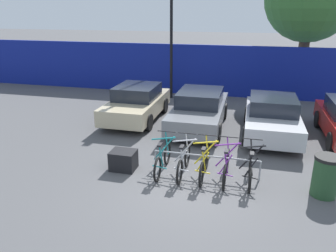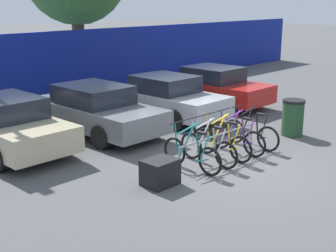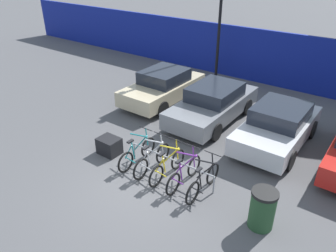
{
  "view_description": "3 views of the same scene",
  "coord_description": "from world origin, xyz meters",
  "px_view_note": "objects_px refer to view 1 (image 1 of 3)",
  "views": [
    {
      "loc": [
        1.24,
        -7.37,
        4.28
      ],
      "look_at": [
        -1.17,
        2.31,
        0.71
      ],
      "focal_mm": 35.0,
      "sensor_mm": 36.0,
      "label": 1
    },
    {
      "loc": [
        -8.47,
        -6.0,
        3.76
      ],
      "look_at": [
        -0.77,
        1.37,
        0.85
      ],
      "focal_mm": 50.0,
      "sensor_mm": 36.0,
      "label": 2
    },
    {
      "loc": [
        4.88,
        -5.71,
        5.9
      ],
      "look_at": [
        -0.86,
        2.1,
        0.64
      ],
      "focal_mm": 35.0,
      "sensor_mm": 36.0,
      "label": 3
    }
  ],
  "objects_px": {
    "bicycle_yellow": "(204,164)",
    "lamp_post": "(171,15)",
    "bicycle_purple": "(226,166)",
    "bicycle_teal": "(163,159)",
    "bicycle_silver": "(184,162)",
    "car_silver": "(272,117)",
    "trash_bin": "(326,176)",
    "car_grey": "(199,109)",
    "car_beige": "(137,103)",
    "cargo_crate": "(123,160)",
    "bike_rack": "(206,159)",
    "bicycle_black": "(250,169)"
  },
  "relations": [
    {
      "from": "bicycle_teal",
      "to": "car_silver",
      "type": "bearing_deg",
      "value": 46.98
    },
    {
      "from": "bicycle_purple",
      "to": "lamp_post",
      "type": "relative_size",
      "value": 0.24
    },
    {
      "from": "cargo_crate",
      "to": "bicycle_yellow",
      "type": "bearing_deg",
      "value": 2.54
    },
    {
      "from": "bicycle_purple",
      "to": "bicycle_teal",
      "type": "bearing_deg",
      "value": -176.09
    },
    {
      "from": "bicycle_silver",
      "to": "cargo_crate",
      "type": "height_order",
      "value": "bicycle_silver"
    },
    {
      "from": "bike_rack",
      "to": "bicycle_silver",
      "type": "height_order",
      "value": "bicycle_silver"
    },
    {
      "from": "car_beige",
      "to": "trash_bin",
      "type": "xyz_separation_m",
      "value": [
        6.32,
        -4.48,
        -0.17
      ]
    },
    {
      "from": "lamp_post",
      "to": "cargo_crate",
      "type": "bearing_deg",
      "value": -86.06
    },
    {
      "from": "bicycle_silver",
      "to": "car_grey",
      "type": "relative_size",
      "value": 0.39
    },
    {
      "from": "bike_rack",
      "to": "car_grey",
      "type": "xyz_separation_m",
      "value": [
        -0.78,
        3.84,
        0.22
      ]
    },
    {
      "from": "bicycle_silver",
      "to": "car_beige",
      "type": "height_order",
      "value": "car_beige"
    },
    {
      "from": "car_beige",
      "to": "bike_rack",
      "type": "bearing_deg",
      "value": -50.46
    },
    {
      "from": "lamp_post",
      "to": "bicycle_silver",
      "type": "bearing_deg",
      "value": -74.16
    },
    {
      "from": "bicycle_teal",
      "to": "bicycle_yellow",
      "type": "relative_size",
      "value": 1.0
    },
    {
      "from": "bike_rack",
      "to": "cargo_crate",
      "type": "distance_m",
      "value": 2.32
    },
    {
      "from": "trash_bin",
      "to": "car_grey",
      "type": "bearing_deg",
      "value": 131.34
    },
    {
      "from": "bicycle_purple",
      "to": "cargo_crate",
      "type": "xyz_separation_m",
      "value": [
        -2.85,
        -0.1,
        -0.1
      ]
    },
    {
      "from": "bicycle_purple",
      "to": "car_grey",
      "type": "xyz_separation_m",
      "value": [
        -1.34,
        3.99,
        0.31
      ]
    },
    {
      "from": "bicycle_purple",
      "to": "bicycle_silver",
      "type": "bearing_deg",
      "value": -176.09
    },
    {
      "from": "car_grey",
      "to": "trash_bin",
      "type": "xyz_separation_m",
      "value": [
        3.71,
        -4.22,
        -0.17
      ]
    },
    {
      "from": "bicycle_teal",
      "to": "car_silver",
      "type": "relative_size",
      "value": 0.42
    },
    {
      "from": "bicycle_purple",
      "to": "car_silver",
      "type": "relative_size",
      "value": 0.42
    },
    {
      "from": "car_grey",
      "to": "car_silver",
      "type": "distance_m",
      "value": 2.65
    },
    {
      "from": "lamp_post",
      "to": "car_beige",
      "type": "bearing_deg",
      "value": -98.32
    },
    {
      "from": "bicycle_teal",
      "to": "bicycle_purple",
      "type": "bearing_deg",
      "value": -3.72
    },
    {
      "from": "bicycle_silver",
      "to": "bicycle_black",
      "type": "distance_m",
      "value": 1.76
    },
    {
      "from": "bicycle_yellow",
      "to": "lamp_post",
      "type": "xyz_separation_m",
      "value": [
        -2.83,
        7.97,
        3.62
      ]
    },
    {
      "from": "bicycle_silver",
      "to": "bicycle_purple",
      "type": "bearing_deg",
      "value": 0.74
    },
    {
      "from": "cargo_crate",
      "to": "lamp_post",
      "type": "bearing_deg",
      "value": 93.94
    },
    {
      "from": "bicycle_black",
      "to": "lamp_post",
      "type": "distance_m",
      "value": 9.64
    },
    {
      "from": "bicycle_yellow",
      "to": "cargo_crate",
      "type": "bearing_deg",
      "value": -177.11
    },
    {
      "from": "car_beige",
      "to": "trash_bin",
      "type": "distance_m",
      "value": 7.75
    },
    {
      "from": "car_silver",
      "to": "cargo_crate",
      "type": "xyz_separation_m",
      "value": [
        -4.14,
        -3.8,
        -0.42
      ]
    },
    {
      "from": "bicycle_yellow",
      "to": "car_grey",
      "type": "bearing_deg",
      "value": 101.18
    },
    {
      "from": "bicycle_yellow",
      "to": "bicycle_purple",
      "type": "distance_m",
      "value": 0.58
    },
    {
      "from": "bicycle_black",
      "to": "trash_bin",
      "type": "xyz_separation_m",
      "value": [
        1.75,
        -0.22,
        0.14
      ]
    },
    {
      "from": "bicycle_silver",
      "to": "car_grey",
      "type": "distance_m",
      "value": 4.01
    },
    {
      "from": "bicycle_teal",
      "to": "bicycle_silver",
      "type": "distance_m",
      "value": 0.59
    },
    {
      "from": "bicycle_purple",
      "to": "car_silver",
      "type": "bearing_deg",
      "value": 74.61
    },
    {
      "from": "bicycle_silver",
      "to": "car_silver",
      "type": "xyz_separation_m",
      "value": [
        2.44,
        3.7,
        0.31
      ]
    },
    {
      "from": "bicycle_teal",
      "to": "bicycle_purple",
      "type": "xyz_separation_m",
      "value": [
        1.73,
        0.0,
        0.0
      ]
    },
    {
      "from": "car_grey",
      "to": "lamp_post",
      "type": "relative_size",
      "value": 0.6
    },
    {
      "from": "bike_rack",
      "to": "bicycle_black",
      "type": "height_order",
      "value": "bicycle_black"
    },
    {
      "from": "bike_rack",
      "to": "car_silver",
      "type": "xyz_separation_m",
      "value": [
        1.85,
        3.55,
        0.22
      ]
    },
    {
      "from": "trash_bin",
      "to": "bicycle_yellow",
      "type": "bearing_deg",
      "value": 175.65
    },
    {
      "from": "bicycle_yellow",
      "to": "bicycle_silver",
      "type": "bearing_deg",
      "value": -179.64
    },
    {
      "from": "bicycle_yellow",
      "to": "cargo_crate",
      "type": "relative_size",
      "value": 2.44
    },
    {
      "from": "bicycle_purple",
      "to": "car_beige",
      "type": "relative_size",
      "value": 0.42
    },
    {
      "from": "bicycle_yellow",
      "to": "lamp_post",
      "type": "distance_m",
      "value": 9.2
    },
    {
      "from": "bicycle_black",
      "to": "bicycle_purple",
      "type": "bearing_deg",
      "value": 176.43
    }
  ]
}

